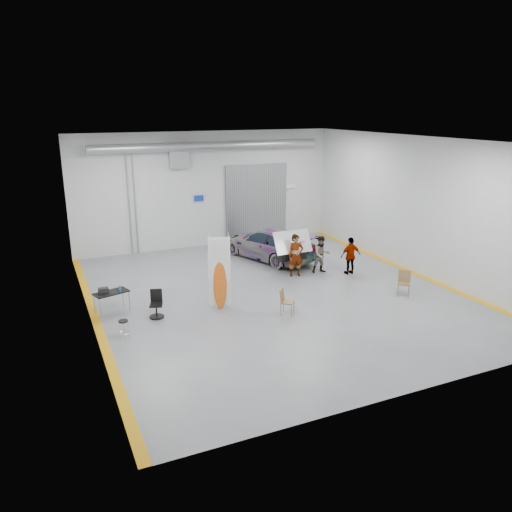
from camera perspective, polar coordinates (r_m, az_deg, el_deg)
name	(u,v)px	position (r m, az deg, el deg)	size (l,w,h in m)	color
ground	(273,293)	(20.07, 2.01, -4.27)	(16.00, 16.00, 0.00)	slate
room_shell	(256,184)	(21.08, 0.04, 8.24)	(14.02, 16.18, 6.01)	#B8BABD
sedan_car	(268,244)	(24.39, 1.43, 1.41)	(2.10, 5.15, 1.49)	white
person_a	(296,255)	(21.85, 4.57, 0.08)	(0.69, 0.45, 1.89)	#8D704D
person_b	(322,255)	(22.46, 7.51, 0.17)	(0.82, 0.63, 1.69)	#476C82
person_c	(351,256)	(22.48, 10.76, 0.03)	(0.98, 0.40, 1.68)	olive
surfboard_display	(222,278)	(18.30, -3.96, -2.53)	(0.79, 0.38, 2.88)	white
folding_chair_near	(287,307)	(18.01, 3.59, -5.80)	(0.63, 0.72, 0.95)	brown
folding_chair_far	(403,288)	(20.57, 16.47, -3.54)	(0.65, 0.72, 0.98)	brown
shop_stool	(124,330)	(16.73, -14.87, -8.12)	(0.32, 0.32, 0.63)	black
work_table	(109,292)	(18.76, -16.44, -4.01)	(1.34, 0.94, 0.99)	gray
office_chair	(156,306)	(18.07, -11.38, -5.57)	(0.55, 0.58, 0.99)	black
trunk_lid	(291,240)	(22.19, 4.03, 1.87)	(1.74, 1.06, 0.04)	silver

